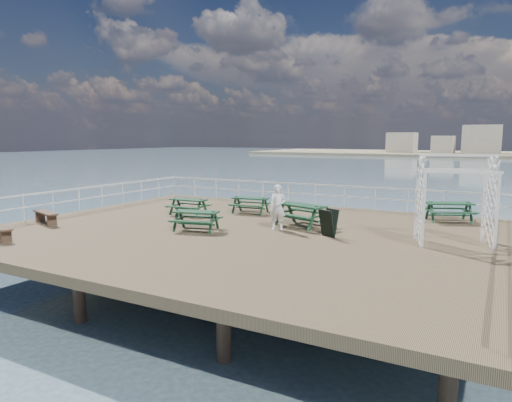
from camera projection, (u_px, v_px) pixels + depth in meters
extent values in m
cube|color=brown|center=(247.00, 234.00, 16.74)|extent=(18.00, 14.00, 0.30)
plane|color=#425C70|center=(422.00, 185.00, 51.76)|extent=(300.00, 300.00, 0.00)
cube|color=beige|center=(403.00, 142.00, 140.69)|extent=(8.00, 8.00, 6.00)
cube|color=beige|center=(444.00, 144.00, 135.07)|extent=(6.00, 8.00, 5.00)
cube|color=beige|center=(482.00, 139.00, 130.12)|extent=(10.00, 8.00, 8.00)
cylinder|color=brown|center=(448.00, 391.00, 8.56)|extent=(0.36, 0.36, 2.10)
cylinder|color=brown|center=(179.00, 223.00, 25.24)|extent=(0.36, 0.36, 2.10)
cylinder|color=brown|center=(479.00, 257.00, 18.12)|extent=(0.36, 0.36, 2.10)
cube|color=silver|center=(316.00, 185.00, 22.52)|extent=(17.70, 0.07, 0.07)
cube|color=silver|center=(315.00, 195.00, 22.59)|extent=(17.70, 0.05, 0.05)
cylinder|color=silver|center=(174.00, 186.00, 26.79)|extent=(0.05, 0.05, 1.10)
cube|color=silver|center=(78.00, 189.00, 20.77)|extent=(0.07, 13.70, 0.07)
cube|color=silver|center=(79.00, 200.00, 20.84)|extent=(0.05, 13.70, 0.05)
cube|color=#143921|center=(188.00, 200.00, 19.97)|extent=(1.64, 0.72, 0.05)
cube|color=#143921|center=(195.00, 204.00, 20.49)|extent=(1.62, 0.32, 0.04)
cube|color=#143921|center=(182.00, 207.00, 19.52)|extent=(1.62, 0.32, 0.04)
cube|color=#143921|center=(176.00, 205.00, 20.29)|extent=(0.15, 1.30, 0.05)
cube|color=#143921|center=(202.00, 207.00, 19.72)|extent=(0.15, 1.30, 0.05)
cube|color=#143921|center=(179.00, 205.00, 20.54)|extent=(0.10, 0.47, 0.78)
cube|color=#143921|center=(172.00, 207.00, 20.06)|extent=(0.10, 0.47, 0.78)
cube|color=#143921|center=(205.00, 207.00, 19.97)|extent=(0.10, 0.47, 0.78)
cube|color=#143921|center=(198.00, 209.00, 19.49)|extent=(0.10, 0.47, 0.78)
cube|color=#143921|center=(189.00, 210.00, 20.03)|extent=(1.43, 0.16, 0.05)
cube|color=#143921|center=(250.00, 198.00, 20.43)|extent=(1.68, 0.80, 0.05)
cube|color=#143921|center=(255.00, 202.00, 20.96)|extent=(1.63, 0.40, 0.04)
cube|color=#143921|center=(246.00, 206.00, 19.97)|extent=(1.63, 0.40, 0.04)
cube|color=#143921|center=(237.00, 204.00, 20.72)|extent=(0.22, 1.30, 0.05)
cube|color=#143921|center=(264.00, 205.00, 20.22)|extent=(0.22, 1.30, 0.05)
cube|color=#143921|center=(239.00, 204.00, 20.98)|extent=(0.12, 0.47, 0.79)
cube|color=#143921|center=(234.00, 205.00, 20.48)|extent=(0.12, 0.47, 0.79)
cube|color=#143921|center=(266.00, 205.00, 20.47)|extent=(0.12, 0.47, 0.79)
cube|color=#143921|center=(262.00, 207.00, 19.98)|extent=(0.12, 0.47, 0.79)
cube|color=#143921|center=(250.00, 208.00, 20.49)|extent=(1.44, 0.23, 0.05)
cube|color=#143921|center=(449.00, 203.00, 18.36)|extent=(1.92, 1.37, 0.06)
cube|color=#143921|center=(444.00, 208.00, 18.99)|extent=(1.73, 0.96, 0.05)
cube|color=#143921|center=(454.00, 213.00, 17.81)|extent=(1.73, 0.96, 0.05)
cube|color=#143921|center=(430.00, 211.00, 18.46)|extent=(0.66, 1.35, 0.06)
cube|color=#143921|center=(468.00, 211.00, 18.35)|extent=(0.66, 1.35, 0.06)
cube|color=#143921|center=(428.00, 211.00, 18.76)|extent=(0.28, 0.50, 0.87)
cube|color=#143921|center=(432.00, 213.00, 18.17)|extent=(0.28, 0.50, 0.87)
cube|color=#143921|center=(465.00, 211.00, 18.65)|extent=(0.28, 0.50, 0.87)
cube|color=#143921|center=(471.00, 214.00, 18.06)|extent=(0.28, 0.50, 0.87)
cube|color=#143921|center=(449.00, 215.00, 18.43)|extent=(1.48, 0.72, 0.06)
cube|color=#143921|center=(196.00, 212.00, 16.62)|extent=(1.75, 1.02, 0.05)
cube|color=#143921|center=(201.00, 217.00, 17.18)|extent=(1.65, 0.63, 0.05)
cube|color=#143921|center=(190.00, 222.00, 16.13)|extent=(1.65, 0.63, 0.05)
cube|color=#143921|center=(179.00, 219.00, 16.83)|extent=(0.40, 1.30, 0.05)
cube|color=#143921|center=(214.00, 220.00, 16.49)|extent=(0.40, 1.30, 0.05)
cube|color=#143921|center=(182.00, 219.00, 17.10)|extent=(0.19, 0.48, 0.80)
cube|color=#143921|center=(176.00, 221.00, 16.57)|extent=(0.19, 0.48, 0.80)
cube|color=#143921|center=(216.00, 220.00, 16.76)|extent=(0.19, 0.48, 0.80)
cube|color=#143921|center=(211.00, 223.00, 16.23)|extent=(0.19, 0.48, 0.80)
cube|color=#143921|center=(196.00, 224.00, 16.68)|extent=(1.43, 0.43, 0.05)
cube|color=#143921|center=(301.00, 205.00, 17.38)|extent=(2.09, 1.31, 0.07)
cube|color=#143921|center=(312.00, 212.00, 17.87)|extent=(1.94, 0.85, 0.05)
cube|color=#143921|center=(290.00, 215.00, 16.98)|extent=(1.94, 0.85, 0.05)
cube|color=#143921|center=(285.00, 212.00, 18.01)|extent=(0.56, 1.52, 0.07)
cube|color=#143921|center=(318.00, 217.00, 16.85)|extent=(0.56, 1.52, 0.07)
cube|color=#143921|center=(291.00, 212.00, 18.24)|extent=(0.25, 0.56, 0.95)
cube|color=#143921|center=(280.00, 214.00, 17.79)|extent=(0.25, 0.56, 0.95)
cube|color=#143921|center=(323.00, 217.00, 17.08)|extent=(0.25, 0.56, 0.95)
cube|color=#143921|center=(312.00, 219.00, 16.63)|extent=(0.25, 0.56, 0.95)
cube|color=#143921|center=(301.00, 219.00, 17.45)|extent=(1.68, 0.60, 0.07)
cube|color=brown|center=(0.00, 227.00, 15.13)|extent=(1.59, 0.80, 0.06)
cube|color=brown|center=(6.00, 236.00, 14.75)|extent=(0.17, 0.34, 0.39)
cube|color=brown|center=(46.00, 213.00, 17.88)|extent=(1.70, 0.87, 0.06)
cube|color=brown|center=(40.00, 217.00, 18.35)|extent=(0.18, 0.36, 0.41)
cube|color=brown|center=(52.00, 221.00, 17.47)|extent=(0.18, 0.36, 0.41)
cube|color=silver|center=(423.00, 210.00, 14.00)|extent=(0.11, 0.11, 2.29)
cube|color=silver|center=(417.00, 205.00, 15.11)|extent=(0.11, 0.11, 2.29)
cube|color=silver|center=(497.00, 212.00, 13.65)|extent=(0.11, 0.11, 2.29)
cube|color=silver|center=(484.00, 207.00, 14.77)|extent=(0.11, 0.11, 2.29)
cube|color=silver|center=(462.00, 172.00, 13.66)|extent=(2.19, 0.82, 0.08)
cube|color=silver|center=(452.00, 170.00, 14.78)|extent=(2.19, 0.82, 0.08)
cube|color=silver|center=(458.00, 155.00, 14.15)|extent=(2.19, 0.81, 0.07)
cube|color=black|center=(327.00, 224.00, 15.51)|extent=(0.63, 0.45, 0.95)
cube|color=black|center=(330.00, 223.00, 15.62)|extent=(0.63, 0.45, 0.95)
imported|color=white|center=(278.00, 207.00, 16.69)|extent=(0.69, 0.53, 1.67)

